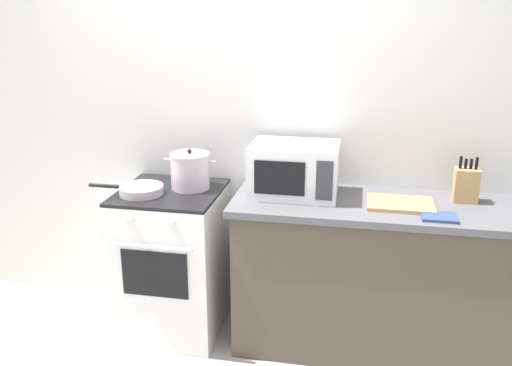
% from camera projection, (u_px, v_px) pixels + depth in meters
% --- Properties ---
extents(back_wall, '(4.40, 0.10, 2.50)m').
position_uv_depth(back_wall, '(287.00, 128.00, 3.36)').
color(back_wall, silver).
rests_on(back_wall, ground_plane).
extents(lower_cabinet_right, '(1.64, 0.56, 0.88)m').
position_uv_depth(lower_cabinet_right, '(378.00, 280.00, 3.17)').
color(lower_cabinet_right, '#4C4238').
rests_on(lower_cabinet_right, ground_plane).
extents(countertop_right, '(1.70, 0.60, 0.04)m').
position_uv_depth(countertop_right, '(384.00, 207.00, 3.03)').
color(countertop_right, '#59595E').
rests_on(countertop_right, lower_cabinet_right).
extents(stove, '(0.60, 0.64, 0.92)m').
position_uv_depth(stove, '(173.00, 261.00, 3.37)').
color(stove, white).
rests_on(stove, ground_plane).
extents(stock_pot, '(0.32, 0.24, 0.24)m').
position_uv_depth(stock_pot, '(190.00, 171.00, 3.25)').
color(stock_pot, silver).
rests_on(stock_pot, stove).
extents(frying_pan, '(0.46, 0.26, 0.05)m').
position_uv_depth(frying_pan, '(140.00, 190.00, 3.17)').
color(frying_pan, silver).
rests_on(frying_pan, stove).
extents(microwave, '(0.50, 0.37, 0.30)m').
position_uv_depth(microwave, '(294.00, 170.00, 3.13)').
color(microwave, white).
rests_on(microwave, countertop_right).
extents(cutting_board, '(0.36, 0.26, 0.02)m').
position_uv_depth(cutting_board, '(400.00, 204.00, 2.99)').
color(cutting_board, tan).
rests_on(cutting_board, countertop_right).
extents(knife_block, '(0.13, 0.10, 0.26)m').
position_uv_depth(knife_block, '(466.00, 185.00, 3.03)').
color(knife_block, tan).
rests_on(knife_block, countertop_right).
extents(oven_mitt, '(0.18, 0.14, 0.02)m').
position_uv_depth(oven_mitt, '(439.00, 217.00, 2.80)').
color(oven_mitt, '#33477A').
rests_on(oven_mitt, countertop_right).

